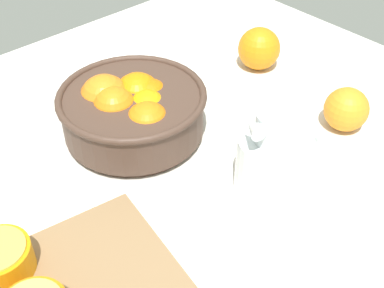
{
  "coord_description": "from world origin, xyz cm",
  "views": [
    {
      "loc": [
        -39.81,
        -45.31,
        55.21
      ],
      "look_at": [
        0.03,
        -1.29,
        5.07
      ],
      "focal_mm": 47.27,
      "sensor_mm": 36.0,
      "label": 1
    }
  ],
  "objects_px": {
    "juice_pitcher": "(273,163)",
    "loose_orange_0": "(346,109)",
    "loose_orange_1": "(259,49)",
    "orange_half_0": "(0,259)",
    "fruit_bowl": "(133,110)"
  },
  "relations": [
    {
      "from": "orange_half_0",
      "to": "loose_orange_0",
      "type": "distance_m",
      "value": 0.59
    },
    {
      "from": "juice_pitcher",
      "to": "orange_half_0",
      "type": "relative_size",
      "value": 1.83
    },
    {
      "from": "loose_orange_1",
      "to": "fruit_bowl",
      "type": "bearing_deg",
      "value": -178.92
    },
    {
      "from": "juice_pitcher",
      "to": "loose_orange_0",
      "type": "xyz_separation_m",
      "value": [
        0.21,
        0.01,
        -0.01
      ]
    },
    {
      "from": "fruit_bowl",
      "to": "orange_half_0",
      "type": "distance_m",
      "value": 0.33
    },
    {
      "from": "juice_pitcher",
      "to": "orange_half_0",
      "type": "bearing_deg",
      "value": 162.29
    },
    {
      "from": "loose_orange_1",
      "to": "orange_half_0",
      "type": "bearing_deg",
      "value": -168.1
    },
    {
      "from": "loose_orange_0",
      "to": "loose_orange_1",
      "type": "bearing_deg",
      "value": 80.68
    },
    {
      "from": "juice_pitcher",
      "to": "loose_orange_0",
      "type": "distance_m",
      "value": 0.21
    },
    {
      "from": "fruit_bowl",
      "to": "juice_pitcher",
      "type": "xyz_separation_m",
      "value": [
        0.07,
        -0.24,
        -0.0
      ]
    },
    {
      "from": "juice_pitcher",
      "to": "fruit_bowl",
      "type": "bearing_deg",
      "value": 106.63
    },
    {
      "from": "fruit_bowl",
      "to": "loose_orange_0",
      "type": "bearing_deg",
      "value": -39.1
    },
    {
      "from": "loose_orange_0",
      "to": "loose_orange_1",
      "type": "distance_m",
      "value": 0.24
    },
    {
      "from": "juice_pitcher",
      "to": "loose_orange_0",
      "type": "height_order",
      "value": "juice_pitcher"
    },
    {
      "from": "fruit_bowl",
      "to": "loose_orange_1",
      "type": "relative_size",
      "value": 2.89
    }
  ]
}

